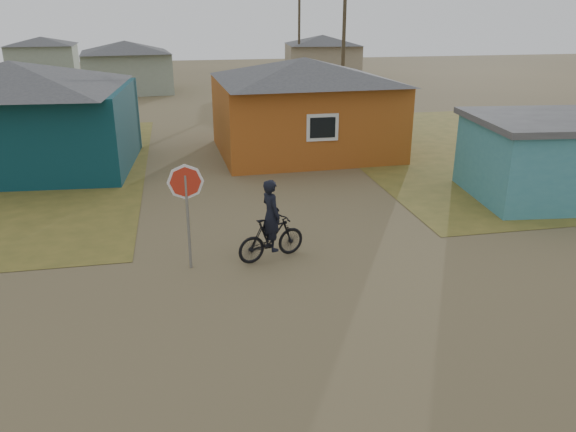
% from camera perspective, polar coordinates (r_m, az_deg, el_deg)
% --- Properties ---
extents(ground, '(120.00, 120.00, 0.00)m').
position_cam_1_polar(ground, '(10.84, 5.12, -11.81)').
color(ground, brown).
extents(grass_ne, '(20.00, 18.00, 0.00)m').
position_cam_1_polar(grass_ne, '(28.04, 25.85, 6.52)').
color(grass_ne, olive).
rests_on(grass_ne, ground).
extents(house_teal, '(8.93, 7.08, 4.00)m').
position_cam_1_polar(house_teal, '(23.31, -25.81, 9.25)').
color(house_teal, '#0A2F37').
rests_on(house_teal, ground).
extents(house_yellow, '(7.72, 6.76, 3.90)m').
position_cam_1_polar(house_yellow, '(23.66, 1.66, 11.25)').
color(house_yellow, '#A45119').
rests_on(house_yellow, ground).
extents(shed_turquoise, '(6.71, 4.93, 2.60)m').
position_cam_1_polar(shed_turquoise, '(20.05, 26.79, 5.37)').
color(shed_turquoise, teal).
rests_on(shed_turquoise, ground).
extents(house_pale_west, '(7.04, 6.15, 3.60)m').
position_cam_1_polar(house_pale_west, '(43.08, -16.08, 14.44)').
color(house_pale_west, gray).
rests_on(house_pale_west, ground).
extents(house_beige_east, '(6.95, 6.05, 3.60)m').
position_cam_1_polar(house_beige_east, '(50.55, 3.50, 15.93)').
color(house_beige_east, gray).
rests_on(house_beige_east, ground).
extents(house_pale_north, '(6.28, 5.81, 3.40)m').
position_cam_1_polar(house_pale_north, '(56.07, -23.63, 14.67)').
color(house_pale_north, gray).
rests_on(house_pale_north, ground).
extents(utility_pole_near, '(1.40, 0.20, 8.00)m').
position_cam_1_polar(utility_pole_near, '(32.16, 5.68, 17.41)').
color(utility_pole_near, '#443928').
rests_on(utility_pole_near, ground).
extents(utility_pole_far, '(1.40, 0.20, 8.00)m').
position_cam_1_polar(utility_pole_far, '(47.90, 1.14, 18.45)').
color(utility_pole_far, '#443928').
rests_on(utility_pole_far, ground).
extents(stop_sign, '(0.78, 0.35, 2.52)m').
position_cam_1_polar(stop_sign, '(12.83, -10.30, 2.31)').
color(stop_sign, gray).
rests_on(stop_sign, ground).
extents(cyclist, '(1.84, 1.07, 2.01)m').
position_cam_1_polar(cyclist, '(13.50, -1.71, -1.50)').
color(cyclist, black).
rests_on(cyclist, ground).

